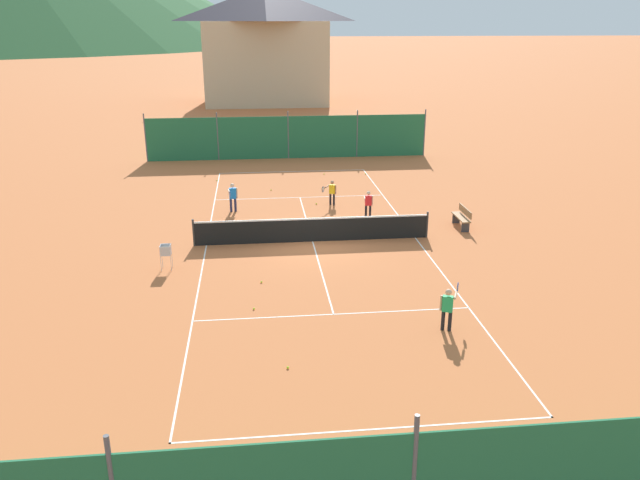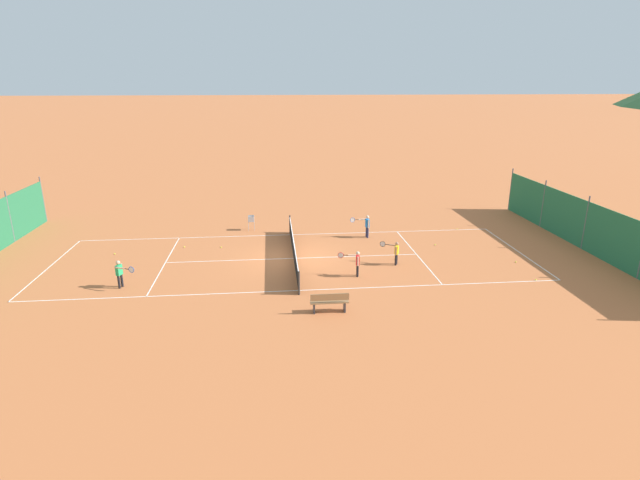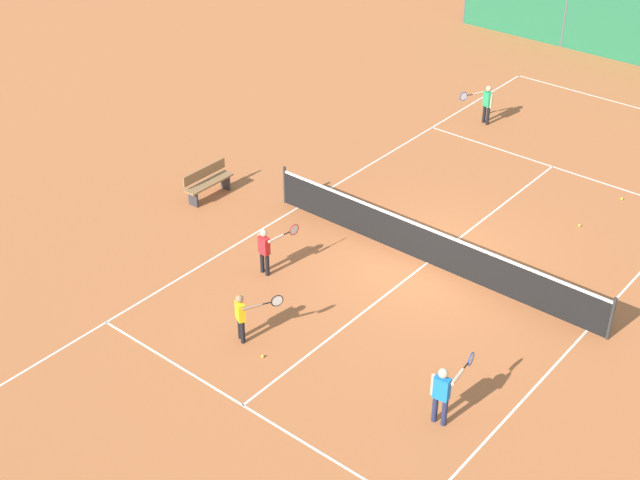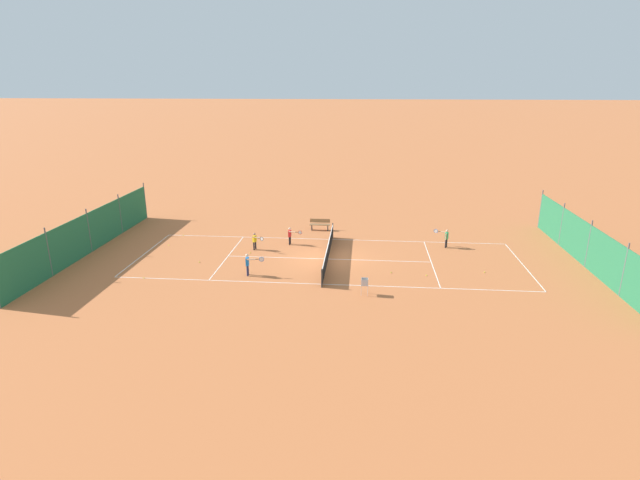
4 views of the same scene
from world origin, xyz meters
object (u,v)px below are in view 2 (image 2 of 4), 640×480
object	(u,v)px
tennis_ball_far_corner	(516,262)
tennis_ball_service_box	(435,245)
tennis_ball_alley_left	(221,247)
player_far_baseline	(396,251)
tennis_ball_by_net_right	(395,259)
player_far_service	(120,272)
tennis_ball_by_net_left	(457,229)
player_near_baseline	(367,225)
tennis_ball_mid_court	(536,280)
ball_hopper	(251,220)
courtside_bench	(329,302)
player_near_service	(357,262)
tennis_ball_alley_right	(184,247)
tennis_ball_near_corner	(115,254)
tennis_net	(294,249)

from	to	relation	value
tennis_ball_far_corner	tennis_ball_service_box	xyz separation A→B (m)	(-3.06, -3.13, 0.00)
tennis_ball_alley_left	tennis_ball_far_corner	size ratio (longest dim) A/B	1.00
player_far_baseline	tennis_ball_by_net_right	distance (m)	0.97
player_far_service	tennis_ball_by_net_left	world-z (taller)	player_far_service
player_far_baseline	tennis_ball_service_box	distance (m)	4.04
player_far_baseline	player_near_baseline	bearing A→B (deg)	-172.71
player_far_baseline	tennis_ball_mid_court	bearing A→B (deg)	65.60
tennis_ball_by_net_right	ball_hopper	distance (m)	9.53
ball_hopper	courtside_bench	xyz separation A→B (m)	(11.64, 3.38, -0.20)
player_near_service	tennis_ball_alley_right	xyz separation A→B (m)	(-5.02, -8.60, -0.67)
tennis_ball_mid_court	tennis_ball_alley_right	xyz separation A→B (m)	(-6.36, -16.62, 0.00)
tennis_ball_alley_right	courtside_bench	size ratio (longest dim) A/B	0.04
tennis_ball_near_corner	ball_hopper	bearing A→B (deg)	118.45
tennis_net	courtside_bench	world-z (taller)	tennis_net
player_far_service	ball_hopper	bearing A→B (deg)	147.08
player_far_service	tennis_ball_by_net_right	world-z (taller)	player_far_service
player_near_service	tennis_ball_mid_court	xyz separation A→B (m)	(1.34, 8.02, -0.67)
player_near_baseline	tennis_ball_alley_right	size ratio (longest dim) A/B	19.79
tennis_net	player_near_service	distance (m)	3.86
tennis_net	tennis_ball_alley_left	size ratio (longest dim) A/B	139.09
tennis_ball_far_corner	tennis_ball_near_corner	distance (m)	20.50
player_near_baseline	player_far_baseline	bearing A→B (deg)	7.29
player_near_baseline	tennis_ball_near_corner	bearing A→B (deg)	-83.11
tennis_ball_far_corner	tennis_ball_by_net_left	size ratio (longest dim) A/B	1.00
player_far_service	courtside_bench	size ratio (longest dim) A/B	0.83
tennis_ball_alley_left	tennis_ball_by_net_right	size ratio (longest dim) A/B	1.00
tennis_net	player_far_service	distance (m)	8.26
player_near_baseline	tennis_ball_alley_right	distance (m)	10.24
player_far_baseline	player_near_service	xyz separation A→B (m)	(1.32, -2.16, 0.02)
tennis_ball_by_net_left	courtside_bench	world-z (taller)	courtside_bench
tennis_net	tennis_ball_by_net_left	bearing A→B (deg)	112.35
tennis_ball_service_box	tennis_ball_by_net_left	xyz separation A→B (m)	(-2.82, 2.30, 0.00)
tennis_ball_far_corner	ball_hopper	bearing A→B (deg)	-117.82
player_far_baseline	player_far_service	xyz separation A→B (m)	(1.65, -12.60, 0.05)
player_near_baseline	tennis_ball_alley_right	bearing A→B (deg)	-85.32
tennis_ball_alley_left	tennis_ball_alley_right	distance (m)	2.01
player_near_service	tennis_ball_mid_court	size ratio (longest dim) A/B	18.23
courtside_bench	player_far_baseline	bearing A→B (deg)	142.33
player_far_baseline	player_far_service	size ratio (longest dim) A/B	0.93
tennis_ball_by_net_left	tennis_ball_mid_court	bearing A→B (deg)	4.48
player_far_service	tennis_net	bearing A→B (deg)	111.42
player_far_service	tennis_ball_by_net_left	bearing A→B (deg)	111.95
player_near_baseline	tennis_ball_service_box	xyz separation A→B (m)	(1.82, 3.50, -0.73)
player_near_baseline	tennis_ball_service_box	world-z (taller)	player_near_baseline
tennis_ball_by_net_right	tennis_ball_service_box	distance (m)	3.40
tennis_ball_mid_court	tennis_ball_near_corner	xyz separation A→B (m)	(-5.55, -20.06, 0.00)
tennis_ball_mid_court	player_far_service	bearing A→B (deg)	-93.14
tennis_ball_by_net_right	tennis_ball_service_box	xyz separation A→B (m)	(-2.02, 2.73, 0.00)
tennis_ball_service_box	tennis_ball_by_net_left	distance (m)	3.64
tennis_net	player_far_baseline	size ratio (longest dim) A/B	7.90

